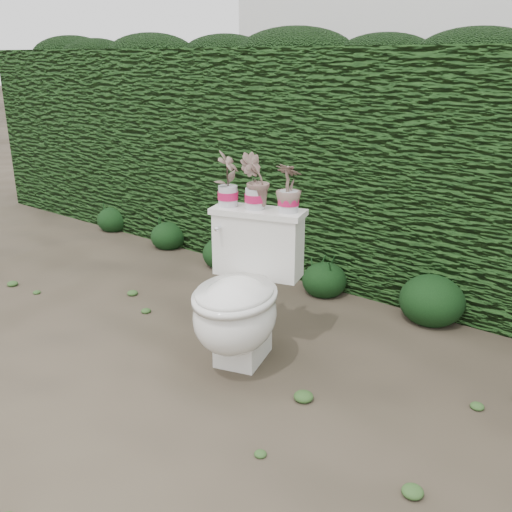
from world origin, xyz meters
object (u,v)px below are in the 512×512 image
Objects in this scene: potted_plant_center at (255,183)px; potted_plant_right at (289,189)px; toilet at (241,299)px; potted_plant_left at (228,180)px.

potted_plant_center reaches higher than potted_plant_right.
potted_plant_left reaches higher than toilet.
potted_plant_center is at bearing 94.11° from toilet.
toilet is 0.61m from potted_plant_right.
potted_plant_left is 0.34m from potted_plant_right.
potted_plant_left is at bearing 11.17° from potted_plant_right.
potted_plant_left is 1.18× the size of potted_plant_right.
potted_plant_center is at bearing -86.05° from potted_plant_left.
potted_plant_left reaches higher than potted_plant_center.
potted_plant_left is (-0.23, 0.18, 0.56)m from toilet.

